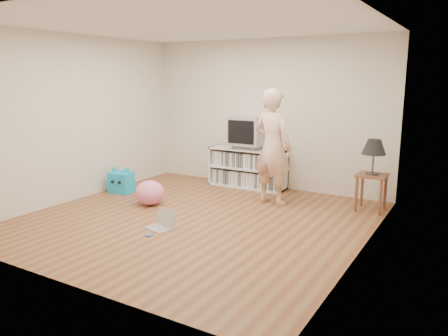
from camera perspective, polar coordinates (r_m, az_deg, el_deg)
name	(u,v)px	position (r m, az deg, el deg)	size (l,w,h in m)	color
ground	(196,219)	(6.13, -3.65, -6.68)	(4.50, 4.50, 0.00)	brown
walls	(195,126)	(5.85, -3.81, 5.49)	(4.52, 4.52, 2.60)	silver
ceiling	(194,24)	(5.86, -3.99, 18.24)	(4.50, 4.50, 0.01)	white
media_unit	(248,168)	(7.86, 3.14, 0.06)	(1.40, 0.45, 0.70)	white
dvd_deck	(248,147)	(7.78, 3.11, 2.82)	(0.45, 0.35, 0.07)	gray
crt_tv	(248,131)	(7.74, 3.13, 4.90)	(0.60, 0.53, 0.50)	#98989C
side_table	(372,183)	(6.75, 18.71, -1.89)	(0.42, 0.42, 0.55)	brown
table_lamp	(374,148)	(6.65, 19.01, 2.51)	(0.34, 0.34, 0.52)	#333333
person	(272,147)	(6.72, 6.35, 2.73)	(0.65, 0.43, 1.78)	beige
laptop	(162,223)	(5.81, -8.09, -7.14)	(0.41, 0.36, 0.24)	silver
playing_cards	(149,235)	(5.57, -9.72, -8.64)	(0.07, 0.09, 0.02)	#3E5FA6
plush_blue	(121,182)	(7.69, -13.28, -1.79)	(0.41, 0.36, 0.43)	#109DDE
plush_pink	(150,193)	(6.84, -9.66, -3.21)	(0.45, 0.45, 0.38)	pink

